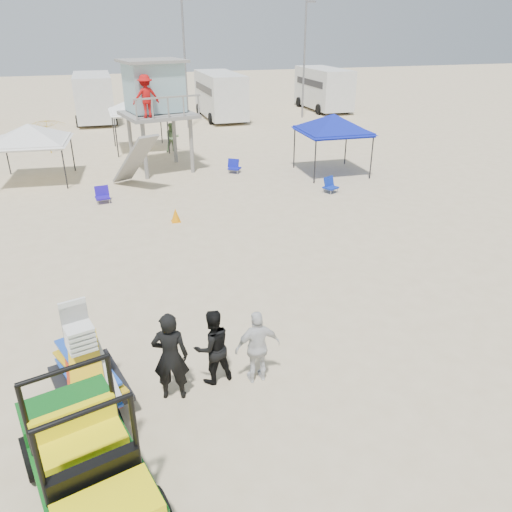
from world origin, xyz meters
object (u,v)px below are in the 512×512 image
object	(u,v)px
utility_cart	(83,455)
man_left	(170,356)
lifeguard_tower	(154,91)
surf_trailer	(86,368)
canopy_blue	(334,117)

from	to	relation	value
utility_cart	man_left	size ratio (longest dim) A/B	1.65
utility_cart	lifeguard_tower	bearing A→B (deg)	79.79
surf_trailer	canopy_blue	bearing A→B (deg)	50.20
man_left	lifeguard_tower	xyz separation A→B (m)	(1.84, 16.65, 2.76)
lifeguard_tower	surf_trailer	bearing A→B (deg)	-101.60
surf_trailer	lifeguard_tower	xyz separation A→B (m)	(3.36, 16.35, 2.90)
utility_cart	canopy_blue	world-z (taller)	canopy_blue
utility_cart	canopy_blue	distance (m)	19.26
lifeguard_tower	canopy_blue	xyz separation A→B (m)	(7.74, -3.04, -1.05)
canopy_blue	man_left	bearing A→B (deg)	-125.13
surf_trailer	man_left	distance (m)	1.55
canopy_blue	utility_cart	bearing A→B (deg)	-125.34
lifeguard_tower	canopy_blue	bearing A→B (deg)	-21.42
utility_cart	surf_trailer	distance (m)	2.35
utility_cart	canopy_blue	size ratio (longest dim) A/B	0.96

